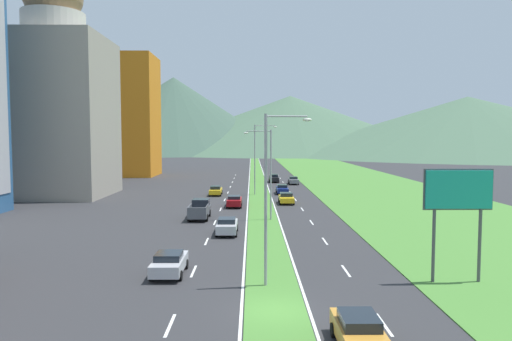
# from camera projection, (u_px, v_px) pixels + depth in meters

# --- Properties ---
(ground_plane) EXTENTS (600.00, 600.00, 0.00)m
(ground_plane) POSITION_uv_depth(u_px,v_px,m) (275.00, 312.00, 24.26)
(ground_plane) COLOR #2D2D30
(grass_median) EXTENTS (3.20, 240.00, 0.06)m
(grass_median) POSITION_uv_depth(u_px,v_px,m) (259.00, 188.00, 84.11)
(grass_median) COLOR #477F33
(grass_median) RESTS_ON ground_plane
(grass_verge_right) EXTENTS (24.00, 240.00, 0.06)m
(grass_verge_right) POSITION_uv_depth(u_px,v_px,m) (374.00, 188.00, 84.30)
(grass_verge_right) COLOR #477F33
(grass_verge_right) RESTS_ON ground_plane
(lane_dash_left_2) EXTENTS (0.16, 2.80, 0.01)m
(lane_dash_left_2) POSITION_uv_depth(u_px,v_px,m) (170.00, 325.00, 22.48)
(lane_dash_left_2) COLOR silver
(lane_dash_left_2) RESTS_ON ground_plane
(lane_dash_left_3) EXTENTS (0.16, 2.80, 0.01)m
(lane_dash_left_3) POSITION_uv_depth(u_px,v_px,m) (194.00, 271.00, 31.59)
(lane_dash_left_3) COLOR silver
(lane_dash_left_3) RESTS_ON ground_plane
(lane_dash_left_4) EXTENTS (0.16, 2.80, 0.01)m
(lane_dash_left_4) POSITION_uv_depth(u_px,v_px,m) (207.00, 241.00, 40.70)
(lane_dash_left_4) COLOR silver
(lane_dash_left_4) RESTS_ON ground_plane
(lane_dash_left_5) EXTENTS (0.16, 2.80, 0.01)m
(lane_dash_left_5) POSITION_uv_depth(u_px,v_px,m) (215.00, 222.00, 49.81)
(lane_dash_left_5) COLOR silver
(lane_dash_left_5) RESTS_ON ground_plane
(lane_dash_left_6) EXTENTS (0.16, 2.80, 0.01)m
(lane_dash_left_6) POSITION_uv_depth(u_px,v_px,m) (221.00, 209.00, 58.92)
(lane_dash_left_6) COLOR silver
(lane_dash_left_6) RESTS_ON ground_plane
(lane_dash_left_7) EXTENTS (0.16, 2.80, 0.01)m
(lane_dash_left_7) POSITION_uv_depth(u_px,v_px,m) (225.00, 200.00, 68.03)
(lane_dash_left_7) COLOR silver
(lane_dash_left_7) RESTS_ON ground_plane
(lane_dash_left_8) EXTENTS (0.16, 2.80, 0.01)m
(lane_dash_left_8) POSITION_uv_depth(u_px,v_px,m) (228.00, 193.00, 77.14)
(lane_dash_left_8) COLOR silver
(lane_dash_left_8) RESTS_ON ground_plane
(lane_dash_left_9) EXTENTS (0.16, 2.80, 0.01)m
(lane_dash_left_9) POSITION_uv_depth(u_px,v_px,m) (230.00, 187.00, 86.25)
(lane_dash_left_9) COLOR silver
(lane_dash_left_9) RESTS_ON ground_plane
(lane_dash_left_10) EXTENTS (0.16, 2.80, 0.01)m
(lane_dash_left_10) POSITION_uv_depth(u_px,v_px,m) (232.00, 182.00, 95.36)
(lane_dash_left_10) COLOR silver
(lane_dash_left_10) RESTS_ON ground_plane
(lane_dash_left_11) EXTENTS (0.16, 2.80, 0.01)m
(lane_dash_left_11) POSITION_uv_depth(u_px,v_px,m) (234.00, 178.00, 104.47)
(lane_dash_left_11) COLOR silver
(lane_dash_left_11) RESTS_ON ground_plane
(lane_dash_left_12) EXTENTS (0.16, 2.80, 0.01)m
(lane_dash_left_12) POSITION_uv_depth(u_px,v_px,m) (236.00, 175.00, 113.58)
(lane_dash_left_12) COLOR silver
(lane_dash_left_12) RESTS_ON ground_plane
(lane_dash_right_2) EXTENTS (0.16, 2.80, 0.01)m
(lane_dash_right_2) POSITION_uv_depth(u_px,v_px,m) (384.00, 324.00, 22.57)
(lane_dash_right_2) COLOR silver
(lane_dash_right_2) RESTS_ON ground_plane
(lane_dash_right_3) EXTENTS (0.16, 2.80, 0.01)m
(lane_dash_right_3) POSITION_uv_depth(u_px,v_px,m) (346.00, 271.00, 31.68)
(lane_dash_right_3) COLOR silver
(lane_dash_right_3) RESTS_ON ground_plane
(lane_dash_right_4) EXTENTS (0.16, 2.80, 0.01)m
(lane_dash_right_4) POSITION_uv_depth(u_px,v_px,m) (325.00, 241.00, 40.79)
(lane_dash_right_4) COLOR silver
(lane_dash_right_4) RESTS_ON ground_plane
(lane_dash_right_5) EXTENTS (0.16, 2.80, 0.01)m
(lane_dash_right_5) POSITION_uv_depth(u_px,v_px,m) (312.00, 222.00, 49.90)
(lane_dash_right_5) COLOR silver
(lane_dash_right_5) RESTS_ON ground_plane
(lane_dash_right_6) EXTENTS (0.16, 2.80, 0.01)m
(lane_dash_right_6) POSITION_uv_depth(u_px,v_px,m) (302.00, 209.00, 59.01)
(lane_dash_right_6) COLOR silver
(lane_dash_right_6) RESTS_ON ground_plane
(lane_dash_right_7) EXTENTS (0.16, 2.80, 0.01)m
(lane_dash_right_7) POSITION_uv_depth(u_px,v_px,m) (296.00, 200.00, 68.12)
(lane_dash_right_7) COLOR silver
(lane_dash_right_7) RESTS_ON ground_plane
(lane_dash_right_8) EXTENTS (0.16, 2.80, 0.01)m
(lane_dash_right_8) POSITION_uv_depth(u_px,v_px,m) (290.00, 192.00, 77.23)
(lane_dash_right_8) COLOR silver
(lane_dash_right_8) RESTS_ON ground_plane
(lane_dash_right_9) EXTENTS (0.16, 2.80, 0.01)m
(lane_dash_right_9) POSITION_uv_depth(u_px,v_px,m) (286.00, 187.00, 86.34)
(lane_dash_right_9) COLOR silver
(lane_dash_right_9) RESTS_ON ground_plane
(lane_dash_right_10) EXTENTS (0.16, 2.80, 0.01)m
(lane_dash_right_10) POSITION_uv_depth(u_px,v_px,m) (283.00, 182.00, 95.45)
(lane_dash_right_10) COLOR silver
(lane_dash_right_10) RESTS_ON ground_plane
(lane_dash_right_11) EXTENTS (0.16, 2.80, 0.01)m
(lane_dash_right_11) POSITION_uv_depth(u_px,v_px,m) (280.00, 178.00, 104.56)
(lane_dash_right_11) COLOR silver
(lane_dash_right_11) RESTS_ON ground_plane
(lane_dash_right_12) EXTENTS (0.16, 2.80, 0.01)m
(lane_dash_right_12) POSITION_uv_depth(u_px,v_px,m) (278.00, 175.00, 113.67)
(lane_dash_right_12) COLOR silver
(lane_dash_right_12) RESTS_ON ground_plane
(edge_line_median_left) EXTENTS (0.16, 240.00, 0.01)m
(edge_line_median_left) POSITION_uv_depth(u_px,v_px,m) (249.00, 188.00, 84.10)
(edge_line_median_left) COLOR silver
(edge_line_median_left) RESTS_ON ground_plane
(edge_line_median_right) EXTENTS (0.16, 240.00, 0.01)m
(edge_line_median_right) POSITION_uv_depth(u_px,v_px,m) (268.00, 188.00, 84.13)
(edge_line_median_right) COLOR silver
(edge_line_median_right) RESTS_ON ground_plane
(domed_building) EXTENTS (15.45, 15.45, 34.68)m
(domed_building) POSITION_uv_depth(u_px,v_px,m) (56.00, 101.00, 71.98)
(domed_building) COLOR #9E9384
(domed_building) RESTS_ON ground_plane
(midrise_colored) EXTENTS (13.21, 13.21, 27.96)m
(midrise_colored) POSITION_uv_depth(u_px,v_px,m) (128.00, 116.00, 110.81)
(midrise_colored) COLOR orange
(midrise_colored) RESTS_ON ground_plane
(hill_far_left) EXTENTS (139.25, 139.25, 44.84)m
(hill_far_left) POSITION_uv_depth(u_px,v_px,m) (174.00, 115.00, 281.88)
(hill_far_left) COLOR #3D5647
(hill_far_left) RESTS_ON ground_plane
(hill_far_center) EXTENTS (193.23, 193.23, 35.16)m
(hill_far_center) POSITION_uv_depth(u_px,v_px,m) (290.00, 124.00, 297.41)
(hill_far_center) COLOR #47664C
(hill_far_center) RESTS_ON ground_plane
(hill_far_right) EXTENTS (200.54, 200.54, 30.36)m
(hill_far_right) POSITION_uv_depth(u_px,v_px,m) (467.00, 126.00, 246.71)
(hill_far_right) COLOR #47664C
(hill_far_right) RESTS_ON ground_plane
(street_lamp_near) EXTENTS (2.82, 0.40, 10.31)m
(street_lamp_near) POSITION_uv_depth(u_px,v_px,m) (270.00, 189.00, 28.06)
(street_lamp_near) COLOR #99999E
(street_lamp_near) RESTS_ON ground_plane
(street_lamp_mid) EXTENTS (3.03, 0.45, 9.78)m
(street_lamp_mid) POSITION_uv_depth(u_px,v_px,m) (268.00, 168.00, 50.97)
(street_lamp_mid) COLOR #99999E
(street_lamp_mid) RESTS_ON ground_plane
(street_lamp_far) EXTENTS (3.55, 0.47, 10.95)m
(street_lamp_far) POSITION_uv_depth(u_px,v_px,m) (257.00, 155.00, 73.73)
(street_lamp_far) COLOR #99999E
(street_lamp_far) RESTS_ON ground_plane
(billboard_roadside) EXTENTS (4.25, 0.28, 7.03)m
(billboard_roadside) POSITION_uv_depth(u_px,v_px,m) (458.00, 197.00, 28.72)
(billboard_roadside) COLOR #4C4C51
(billboard_roadside) RESTS_ON ground_plane
(car_0) EXTENTS (1.94, 4.24, 1.46)m
(car_0) POSITION_uv_depth(u_px,v_px,m) (282.00, 189.00, 75.36)
(car_0) COLOR navy
(car_0) RESTS_ON ground_plane
(car_1) EXTENTS (2.04, 4.39, 1.49)m
(car_1) POSITION_uv_depth(u_px,v_px,m) (169.00, 263.00, 30.79)
(car_1) COLOR #B2B2B7
(car_1) RESTS_ON ground_plane
(car_2) EXTENTS (1.97, 4.53, 1.47)m
(car_2) POSITION_uv_depth(u_px,v_px,m) (234.00, 201.00, 61.05)
(car_2) COLOR maroon
(car_2) RESTS_ON ground_plane
(car_3) EXTENTS (1.97, 4.45, 1.52)m
(car_3) POSITION_uv_depth(u_px,v_px,m) (227.00, 226.00, 43.79)
(car_3) COLOR #B2B2B7
(car_3) RESTS_ON ground_plane
(car_4) EXTENTS (1.93, 4.51, 1.49)m
(car_4) POSITION_uv_depth(u_px,v_px,m) (360.00, 333.00, 19.77)
(car_4) COLOR #C6842D
(car_4) RESTS_ON ground_plane
(car_6) EXTENTS (1.90, 4.56, 1.47)m
(car_6) POSITION_uv_depth(u_px,v_px,m) (216.00, 190.00, 73.44)
(car_6) COLOR yellow
(car_6) RESTS_ON ground_plane
(car_7) EXTENTS (1.99, 4.33, 1.60)m
(car_7) POSITION_uv_depth(u_px,v_px,m) (274.00, 178.00, 95.13)
(car_7) COLOR black
(car_7) RESTS_ON ground_plane
(car_8) EXTENTS (2.02, 4.21, 1.47)m
(car_8) POSITION_uv_depth(u_px,v_px,m) (286.00, 198.00, 64.12)
(car_8) COLOR yellow
(car_8) RESTS_ON ground_plane
(car_9) EXTENTS (1.88, 4.44, 1.46)m
(car_9) POSITION_uv_depth(u_px,v_px,m) (293.00, 180.00, 90.98)
(car_9) COLOR slate
(car_9) RESTS_ON ground_plane
(pickup_truck_0) EXTENTS (2.18, 5.40, 2.00)m
(pickup_truck_0) POSITION_uv_depth(u_px,v_px,m) (200.00, 210.00, 52.32)
(pickup_truck_0) COLOR #515459
(pickup_truck_0) RESTS_ON ground_plane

